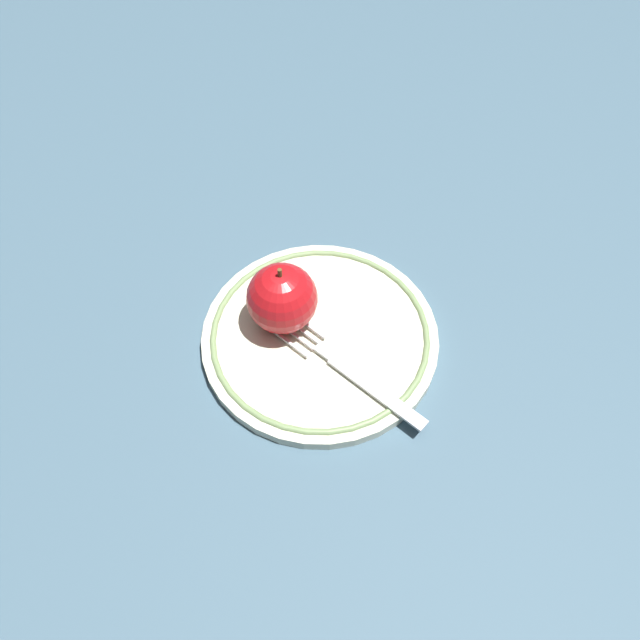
{
  "coord_description": "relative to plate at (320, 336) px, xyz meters",
  "views": [
    {
      "loc": [
        0.31,
        0.02,
        0.5
      ],
      "look_at": [
        -0.01,
        -0.02,
        0.03
      ],
      "focal_mm": 35.0,
      "sensor_mm": 36.0,
      "label": 1
    }
  ],
  "objects": [
    {
      "name": "plate",
      "position": [
        0.0,
        0.0,
        0.0
      ],
      "size": [
        0.22,
        0.22,
        0.01
      ],
      "color": "beige",
      "rests_on": "ground_plane"
    },
    {
      "name": "apple_red_whole",
      "position": [
        -0.01,
        -0.04,
        0.04
      ],
      "size": [
        0.07,
        0.07,
        0.07
      ],
      "color": "#B41217",
      "rests_on": "plate"
    },
    {
      "name": "fork",
      "position": [
        0.04,
        0.03,
        0.01
      ],
      "size": [
        0.12,
        0.17,
        0.0
      ],
      "rotation": [
        0.0,
        0.0,
        4.11
      ],
      "color": "silver",
      "rests_on": "plate"
    },
    {
      "name": "ground_plane",
      "position": [
        0.01,
        0.02,
        -0.01
      ],
      "size": [
        2.0,
        2.0,
        0.0
      ],
      "primitive_type": "plane",
      "color": "#3D5869"
    }
  ]
}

